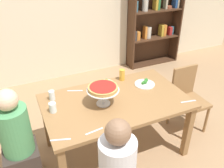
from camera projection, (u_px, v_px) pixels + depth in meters
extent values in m
plane|color=#9E7A56|center=(115.00, 149.00, 3.01)|extent=(12.00, 12.00, 0.00)
cube|color=beige|center=(61.00, 0.00, 4.03)|extent=(8.00, 0.12, 2.80)
cube|color=olive|center=(116.00, 101.00, 2.65)|extent=(1.58, 0.95, 0.04)
cube|color=olive|center=(188.00, 132.00, 2.77)|extent=(0.07, 0.07, 0.70)
cube|color=olive|center=(47.00, 123.00, 2.90)|extent=(0.07, 0.07, 0.70)
cube|color=olive|center=(149.00, 96.00, 3.42)|extent=(0.07, 0.07, 0.70)
cube|color=#422819|center=(132.00, 14.00, 4.45)|extent=(0.03, 0.30, 2.20)
cube|color=#422819|center=(179.00, 8.00, 4.83)|extent=(0.03, 0.30, 2.20)
cube|color=#422819|center=(152.00, 9.00, 4.75)|extent=(1.10, 0.02, 2.20)
cube|color=#422819|center=(151.00, 62.00, 5.19)|extent=(1.04, 0.28, 0.02)
cube|color=#422819|center=(154.00, 37.00, 4.91)|extent=(1.04, 0.28, 0.02)
cube|color=#422819|center=(156.00, 10.00, 4.64)|extent=(1.04, 0.28, 0.02)
cube|color=#3D3838|center=(134.00, 36.00, 4.70)|extent=(0.07, 0.13, 0.19)
cube|color=orange|center=(137.00, 36.00, 4.73)|extent=(0.07, 0.13, 0.17)
cube|color=orange|center=(145.00, 33.00, 4.77)|extent=(0.04, 0.11, 0.25)
cylinder|color=beige|center=(148.00, 33.00, 4.80)|extent=(0.12, 0.12, 0.22)
cube|color=#B7932D|center=(161.00, 30.00, 4.91)|extent=(0.06, 0.13, 0.23)
cube|color=orange|center=(164.00, 30.00, 4.93)|extent=(0.05, 0.13, 0.23)
cube|color=maroon|center=(169.00, 31.00, 5.00)|extent=(0.06, 0.13, 0.16)
cylinder|color=#3D7084|center=(172.00, 30.00, 5.02)|extent=(0.07, 0.07, 0.16)
cylinder|color=#3D7084|center=(136.00, 7.00, 4.42)|extent=(0.09, 0.09, 0.19)
cylinder|color=beige|center=(145.00, 6.00, 4.49)|extent=(0.11, 0.11, 0.20)
cube|color=#B7932D|center=(155.00, 3.00, 4.56)|extent=(0.05, 0.13, 0.25)
cube|color=#2D6B38|center=(158.00, 3.00, 4.57)|extent=(0.05, 0.13, 0.25)
cube|color=#B2A88E|center=(166.00, 2.00, 4.64)|extent=(0.04, 0.11, 0.24)
cylinder|color=brown|center=(169.00, 7.00, 4.72)|extent=(0.13, 0.13, 0.04)
cube|color=navy|center=(175.00, 1.00, 4.72)|extent=(0.05, 0.13, 0.24)
cube|color=#B2A88E|center=(177.00, 1.00, 4.73)|extent=(0.04, 0.13, 0.26)
cylinder|color=silver|center=(117.00, 165.00, 1.91)|extent=(0.30, 0.30, 0.50)
sphere|color=#846047|center=(118.00, 132.00, 1.73)|extent=(0.20, 0.20, 0.20)
cube|color=#382D28|center=(24.00, 165.00, 2.50)|extent=(0.34, 0.34, 0.45)
cylinder|color=#4C935B|center=(15.00, 131.00, 2.26)|extent=(0.30, 0.30, 0.50)
sphere|color=beige|center=(7.00, 100.00, 2.09)|extent=(0.20, 0.20, 0.20)
cube|color=olive|center=(190.00, 102.00, 3.14)|extent=(0.40, 0.40, 0.04)
cube|color=olive|center=(184.00, 81.00, 3.17)|extent=(0.36, 0.04, 0.42)
cylinder|color=olive|center=(206.00, 120.00, 3.18)|extent=(0.04, 0.04, 0.41)
cylinder|color=olive|center=(185.00, 127.00, 3.06)|extent=(0.04, 0.04, 0.41)
cylinder|color=olive|center=(189.00, 106.00, 3.46)|extent=(0.04, 0.04, 0.41)
cylinder|color=olive|center=(169.00, 112.00, 3.33)|extent=(0.04, 0.04, 0.41)
cylinder|color=silver|center=(103.00, 103.00, 2.57)|extent=(0.15, 0.15, 0.01)
cylinder|color=silver|center=(103.00, 97.00, 2.53)|extent=(0.03, 0.03, 0.16)
cylinder|color=silver|center=(103.00, 90.00, 2.48)|extent=(0.34, 0.34, 0.01)
cylinder|color=tan|center=(103.00, 88.00, 2.47)|extent=(0.31, 0.31, 0.04)
cylinder|color=maroon|center=(103.00, 86.00, 2.46)|extent=(0.28, 0.28, 0.00)
cylinder|color=white|center=(105.00, 84.00, 2.92)|extent=(0.23, 0.23, 0.01)
sphere|color=#2D7028|center=(106.00, 80.00, 2.95)|extent=(0.04, 0.04, 0.04)
sphere|color=#2D7028|center=(105.00, 82.00, 2.90)|extent=(0.04, 0.04, 0.04)
cylinder|color=white|center=(145.00, 84.00, 2.92)|extent=(0.24, 0.24, 0.01)
sphere|color=#2D7028|center=(146.00, 80.00, 2.94)|extent=(0.05, 0.05, 0.05)
sphere|color=#2D7028|center=(143.00, 83.00, 2.89)|extent=(0.04, 0.04, 0.04)
sphere|color=#2D7028|center=(145.00, 82.00, 2.90)|extent=(0.05, 0.05, 0.05)
sphere|color=#2D7028|center=(145.00, 82.00, 2.91)|extent=(0.04, 0.04, 0.04)
cylinder|color=gold|center=(122.00, 75.00, 2.99)|extent=(0.07, 0.07, 0.14)
cylinder|color=white|center=(52.00, 95.00, 2.62)|extent=(0.06, 0.06, 0.11)
cylinder|color=white|center=(53.00, 108.00, 2.42)|extent=(0.07, 0.07, 0.11)
cube|color=silver|center=(188.00, 101.00, 2.61)|extent=(0.18, 0.05, 0.00)
cube|color=silver|center=(75.00, 91.00, 2.80)|extent=(0.17, 0.08, 0.00)
cube|color=silver|center=(60.00, 140.00, 2.10)|extent=(0.18, 0.07, 0.00)
cube|color=silver|center=(94.00, 131.00, 2.19)|extent=(0.18, 0.04, 0.00)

